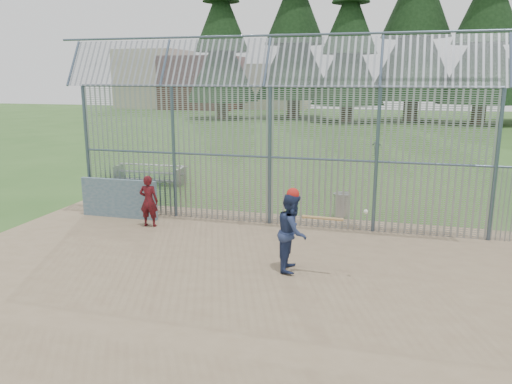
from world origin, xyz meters
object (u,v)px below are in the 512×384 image
(trash_can, at_px, (342,205))
(batter, at_px, (292,232))
(bleacher, at_px, (150,173))
(onlooker, at_px, (149,201))
(dugout_wall, at_px, (119,198))

(trash_can, bearing_deg, batter, -97.72)
(trash_can, bearing_deg, bleacher, 159.50)
(onlooker, distance_m, trash_can, 5.87)
(dugout_wall, height_order, bleacher, dugout_wall)
(batter, distance_m, bleacher, 10.78)
(dugout_wall, distance_m, batter, 6.59)
(dugout_wall, bearing_deg, bleacher, 106.83)
(dugout_wall, bearing_deg, batter, -25.28)
(batter, bearing_deg, trash_can, -12.60)
(trash_can, bearing_deg, dugout_wall, -163.69)
(onlooker, xyz_separation_m, trash_can, (5.28, 2.54, -0.39))
(batter, relative_size, trash_can, 2.14)
(dugout_wall, relative_size, onlooker, 1.67)
(onlooker, relative_size, trash_can, 1.83)
(dugout_wall, height_order, trash_can, dugout_wall)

